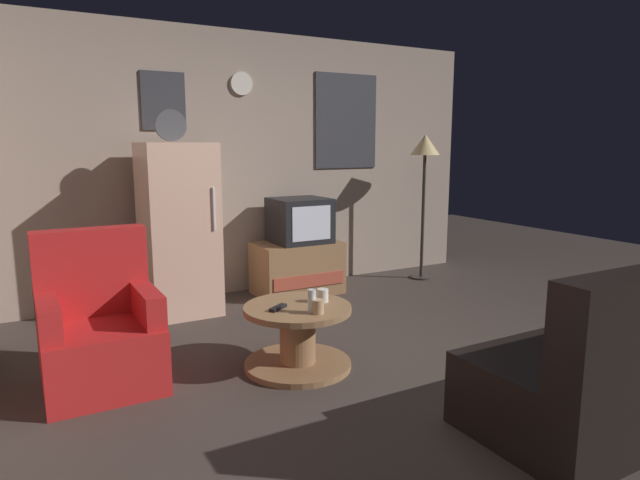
# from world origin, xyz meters

# --- Properties ---
(ground_plane) EXTENTS (12.00, 12.00, 0.00)m
(ground_plane) POSITION_xyz_m (0.00, 0.00, 0.00)
(ground_plane) COLOR #3D332D
(wall_with_art) EXTENTS (5.20, 0.12, 2.57)m
(wall_with_art) POSITION_xyz_m (0.01, 2.45, 1.29)
(wall_with_art) COLOR gray
(wall_with_art) RESTS_ON ground_plane
(fridge) EXTENTS (0.60, 0.62, 1.77)m
(fridge) POSITION_xyz_m (-0.89, 1.97, 0.75)
(fridge) COLOR beige
(fridge) RESTS_ON ground_plane
(tv_stand) EXTENTS (0.84, 0.53, 0.52)m
(tv_stand) POSITION_xyz_m (0.30, 2.04, 0.26)
(tv_stand) COLOR #8E6642
(tv_stand) RESTS_ON ground_plane
(crt_tv) EXTENTS (0.54, 0.51, 0.44)m
(crt_tv) POSITION_xyz_m (0.33, 2.04, 0.74)
(crt_tv) COLOR black
(crt_tv) RESTS_ON tv_stand
(standing_lamp) EXTENTS (0.32, 0.32, 1.59)m
(standing_lamp) POSITION_xyz_m (1.80, 1.93, 1.36)
(standing_lamp) COLOR #332D28
(standing_lamp) RESTS_ON ground_plane
(coffee_table) EXTENTS (0.72, 0.72, 0.43)m
(coffee_table) POSITION_xyz_m (-0.55, 0.36, 0.21)
(coffee_table) COLOR #8E6642
(coffee_table) RESTS_ON ground_plane
(wine_glass) EXTENTS (0.05, 0.05, 0.15)m
(wine_glass) POSITION_xyz_m (-0.53, 0.19, 0.50)
(wine_glass) COLOR silver
(wine_glass) RESTS_ON coffee_table
(mug_ceramic_white) EXTENTS (0.08, 0.08, 0.09)m
(mug_ceramic_white) POSITION_xyz_m (-0.36, 0.36, 0.47)
(mug_ceramic_white) COLOR silver
(mug_ceramic_white) RESTS_ON coffee_table
(mug_ceramic_tan) EXTENTS (0.08, 0.08, 0.09)m
(mug_ceramic_tan) POSITION_xyz_m (-0.51, 0.15, 0.47)
(mug_ceramic_tan) COLOR tan
(mug_ceramic_tan) RESTS_ON coffee_table
(remote_control) EXTENTS (0.15, 0.12, 0.02)m
(remote_control) POSITION_xyz_m (-0.69, 0.35, 0.44)
(remote_control) COLOR black
(remote_control) RESTS_ON coffee_table
(armchair) EXTENTS (0.68, 0.68, 0.96)m
(armchair) POSITION_xyz_m (-1.74, 0.73, 0.34)
(armchair) COLOR red
(armchair) RESTS_ON ground_plane
(couch) EXTENTS (1.70, 0.80, 0.92)m
(couch) POSITION_xyz_m (0.66, -1.16, 0.31)
(couch) COLOR black
(couch) RESTS_ON ground_plane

